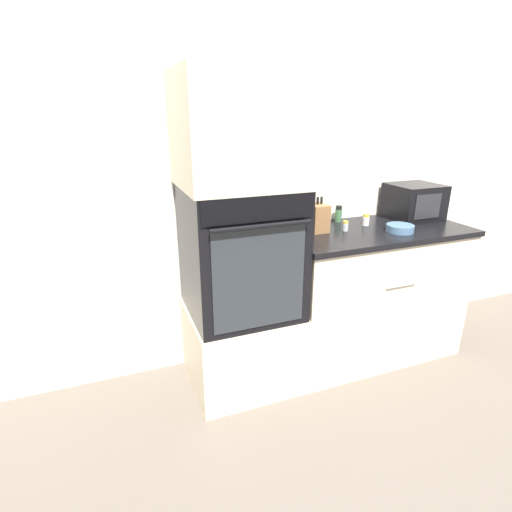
{
  "coord_description": "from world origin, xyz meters",
  "views": [
    {
      "loc": [
        -1.04,
        -1.79,
        1.64
      ],
      "look_at": [
        -0.26,
        0.21,
        0.88
      ],
      "focal_mm": 28.0,
      "sensor_mm": 36.0,
      "label": 1
    }
  ],
  "objects_px": {
    "microwave": "(414,202)",
    "wall_oven": "(241,251)",
    "knife_block": "(317,217)",
    "condiment_jar_mid": "(338,214)",
    "bowl": "(400,228)",
    "condiment_jar_near": "(345,226)",
    "condiment_jar_far": "(366,220)"
  },
  "relations": [
    {
      "from": "wall_oven",
      "to": "knife_block",
      "type": "height_order",
      "value": "wall_oven"
    },
    {
      "from": "microwave",
      "to": "bowl",
      "type": "xyz_separation_m",
      "value": [
        -0.31,
        -0.24,
        -0.1
      ]
    },
    {
      "from": "microwave",
      "to": "wall_oven",
      "type": "bearing_deg",
      "value": -174.83
    },
    {
      "from": "microwave",
      "to": "condiment_jar_near",
      "type": "height_order",
      "value": "microwave"
    },
    {
      "from": "wall_oven",
      "to": "condiment_jar_far",
      "type": "relative_size",
      "value": 9.8
    },
    {
      "from": "condiment_jar_near",
      "to": "condiment_jar_far",
      "type": "height_order",
      "value": "condiment_jar_far"
    },
    {
      "from": "condiment_jar_near",
      "to": "condiment_jar_far",
      "type": "xyz_separation_m",
      "value": [
        0.2,
        0.06,
        0.01
      ]
    },
    {
      "from": "knife_block",
      "to": "condiment_jar_mid",
      "type": "bearing_deg",
      "value": 30.13
    },
    {
      "from": "knife_block",
      "to": "condiment_jar_mid",
      "type": "relative_size",
      "value": 1.94
    },
    {
      "from": "condiment_jar_near",
      "to": "condiment_jar_far",
      "type": "relative_size",
      "value": 0.83
    },
    {
      "from": "wall_oven",
      "to": "condiment_jar_far",
      "type": "xyz_separation_m",
      "value": [
        0.92,
        0.09,
        0.08
      ]
    },
    {
      "from": "condiment_jar_far",
      "to": "condiment_jar_mid",
      "type": "bearing_deg",
      "value": 128.41
    },
    {
      "from": "condiment_jar_near",
      "to": "knife_block",
      "type": "bearing_deg",
      "value": 158.54
    },
    {
      "from": "bowl",
      "to": "wall_oven",
      "type": "bearing_deg",
      "value": 173.33
    },
    {
      "from": "condiment_jar_mid",
      "to": "condiment_jar_far",
      "type": "height_order",
      "value": "condiment_jar_mid"
    },
    {
      "from": "bowl",
      "to": "condiment_jar_near",
      "type": "bearing_deg",
      "value": 155.47
    },
    {
      "from": "condiment_jar_mid",
      "to": "condiment_jar_near",
      "type": "bearing_deg",
      "value": -110.84
    },
    {
      "from": "condiment_jar_near",
      "to": "wall_oven",
      "type": "bearing_deg",
      "value": -178.2
    },
    {
      "from": "microwave",
      "to": "condiment_jar_mid",
      "type": "bearing_deg",
      "value": 167.69
    },
    {
      "from": "bowl",
      "to": "knife_block",
      "type": "bearing_deg",
      "value": 156.55
    },
    {
      "from": "microwave",
      "to": "condiment_jar_near",
      "type": "xyz_separation_m",
      "value": [
        -0.62,
        -0.1,
        -0.09
      ]
    },
    {
      "from": "bowl",
      "to": "condiment_jar_far",
      "type": "xyz_separation_m",
      "value": [
        -0.11,
        0.21,
        0.01
      ]
    },
    {
      "from": "condiment_jar_near",
      "to": "condiment_jar_far",
      "type": "bearing_deg",
      "value": 17.63
    },
    {
      "from": "wall_oven",
      "to": "condiment_jar_mid",
      "type": "distance_m",
      "value": 0.84
    },
    {
      "from": "microwave",
      "to": "condiment_jar_far",
      "type": "bearing_deg",
      "value": -175.32
    },
    {
      "from": "knife_block",
      "to": "bowl",
      "type": "height_order",
      "value": "knife_block"
    },
    {
      "from": "bowl",
      "to": "condiment_jar_far",
      "type": "height_order",
      "value": "condiment_jar_far"
    },
    {
      "from": "microwave",
      "to": "condiment_jar_mid",
      "type": "xyz_separation_m",
      "value": [
        -0.54,
        0.12,
        -0.07
      ]
    },
    {
      "from": "knife_block",
      "to": "condiment_jar_near",
      "type": "bearing_deg",
      "value": -21.46
    },
    {
      "from": "wall_oven",
      "to": "condiment_jar_mid",
      "type": "bearing_deg",
      "value": 16.62
    },
    {
      "from": "wall_oven",
      "to": "condiment_jar_mid",
      "type": "xyz_separation_m",
      "value": [
        0.8,
        0.24,
        0.1
      ]
    },
    {
      "from": "knife_block",
      "to": "condiment_jar_near",
      "type": "xyz_separation_m",
      "value": [
        0.17,
        -0.07,
        -0.06
      ]
    }
  ]
}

